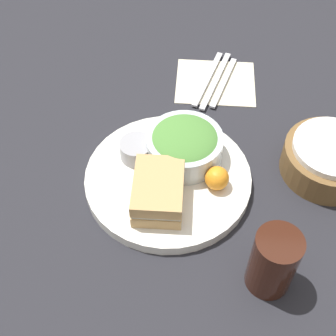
% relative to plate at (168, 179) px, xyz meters
% --- Properties ---
extents(ground_plane, '(4.00, 4.00, 0.00)m').
position_rel_plate_xyz_m(ground_plane, '(0.00, 0.00, -0.01)').
color(ground_plane, '#232328').
extents(plate, '(0.30, 0.30, 0.02)m').
position_rel_plate_xyz_m(plate, '(0.00, 0.00, 0.00)').
color(plate, white).
rests_on(plate, ground_plane).
extents(sandwich, '(0.12, 0.08, 0.05)m').
position_rel_plate_xyz_m(sandwich, '(0.06, -0.01, 0.04)').
color(sandwich, tan).
rests_on(sandwich, plate).
extents(salad_bowl, '(0.14, 0.14, 0.06)m').
position_rel_plate_xyz_m(salad_bowl, '(-0.05, 0.03, 0.04)').
color(salad_bowl, silver).
rests_on(salad_bowl, plate).
extents(dressing_cup, '(0.06, 0.06, 0.04)m').
position_rel_plate_xyz_m(dressing_cup, '(-0.04, -0.06, 0.03)').
color(dressing_cup, '#99999E').
rests_on(dressing_cup, plate).
extents(orange_wedge, '(0.04, 0.04, 0.04)m').
position_rel_plate_xyz_m(orange_wedge, '(0.02, 0.09, 0.03)').
color(orange_wedge, orange).
rests_on(orange_wedge, plate).
extents(drink_glass, '(0.07, 0.07, 0.12)m').
position_rel_plate_xyz_m(drink_glass, '(0.18, 0.17, 0.05)').
color(drink_glass, '#38190F').
rests_on(drink_glass, ground_plane).
extents(bread_basket, '(0.17, 0.17, 0.07)m').
position_rel_plate_xyz_m(bread_basket, '(-0.05, 0.29, 0.02)').
color(bread_basket, brown).
rests_on(bread_basket, ground_plane).
extents(napkin, '(0.15, 0.17, 0.00)m').
position_rel_plate_xyz_m(napkin, '(-0.28, 0.08, -0.01)').
color(napkin, beige).
rests_on(napkin, ground_plane).
extents(fork, '(0.18, 0.06, 0.01)m').
position_rel_plate_xyz_m(fork, '(-0.29, 0.07, -0.00)').
color(fork, silver).
rests_on(fork, napkin).
extents(knife, '(0.19, 0.07, 0.01)m').
position_rel_plate_xyz_m(knife, '(-0.28, 0.08, -0.00)').
color(knife, silver).
rests_on(knife, napkin).
extents(spoon, '(0.16, 0.06, 0.01)m').
position_rel_plate_xyz_m(spoon, '(-0.28, 0.10, -0.00)').
color(spoon, silver).
rests_on(spoon, napkin).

